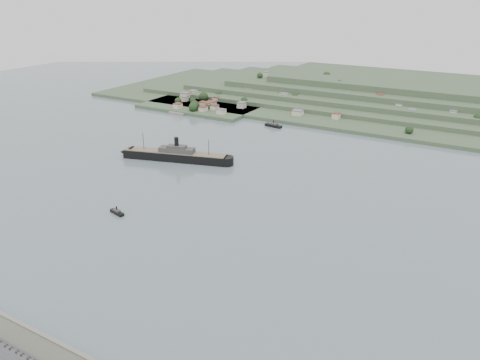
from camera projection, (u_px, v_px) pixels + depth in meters
The scene contains 6 objects.
ground at pixel (236, 215), 323.00m from camera, with size 1400.00×1400.00×0.00m, color slate.
terrace_row at pixel (6, 355), 190.39m from camera, with size 55.60×9.80×11.07m.
far_peninsula at pixel (404, 97), 620.55m from camera, with size 760.00×309.00×30.00m.
steamship at pixel (172, 155), 425.30m from camera, with size 107.85×41.16×26.44m.
tugboat at pixel (117, 212), 324.70m from camera, with size 13.44×6.46×5.85m.
ferry_west at pixel (273, 125), 528.87m from camera, with size 21.33×9.08×7.75m.
Camera 1 is at (147.23, -249.27, 145.36)m, focal length 35.00 mm.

